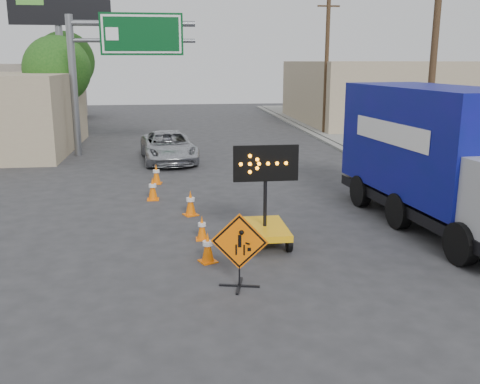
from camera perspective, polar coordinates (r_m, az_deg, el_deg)
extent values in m
plane|color=#2D2D30|center=(10.73, 3.34, -11.85)|extent=(100.00, 100.00, 0.00)
cube|color=gray|center=(26.51, 12.68, 3.53)|extent=(0.40, 60.00, 0.12)
cube|color=gray|center=(27.38, 17.22, 3.60)|extent=(4.00, 60.00, 0.15)
cube|color=tan|center=(42.26, 13.38, 10.28)|extent=(10.00, 14.00, 4.60)
cylinder|color=slate|center=(27.91, -17.31, 10.66)|extent=(0.36, 0.36, 6.80)
cylinder|color=slate|center=(27.60, -11.35, 17.22)|extent=(6.00, 0.28, 0.28)
cylinder|color=slate|center=(27.56, -11.27, 15.56)|extent=(6.00, 0.20, 0.20)
cube|color=#043E17|center=(27.43, -10.45, 16.23)|extent=(4.00, 0.10, 2.00)
cube|color=silver|center=(27.36, -10.46, 16.24)|extent=(3.80, 0.01, 1.80)
cylinder|color=slate|center=(36.11, -18.52, 12.91)|extent=(0.44, 0.44, 9.00)
cylinder|color=#462E1E|center=(21.84, 19.89, 12.65)|extent=(0.26, 0.26, 9.00)
cylinder|color=#462E1E|center=(34.91, 9.22, 13.42)|extent=(0.26, 0.26, 9.00)
cube|color=#462E1E|center=(35.06, 9.44, 18.98)|extent=(1.40, 0.10, 0.10)
cylinder|color=#462E1E|center=(32.23, -18.56, 7.74)|extent=(0.28, 0.28, 3.25)
sphere|color=#1A4A15|center=(32.09, -18.92, 12.27)|extent=(3.71, 3.71, 3.71)
cylinder|color=#462E1E|center=(40.24, -17.87, 9.11)|extent=(0.28, 0.28, 3.58)
sphere|color=#1A4A15|center=(40.13, -18.18, 13.11)|extent=(4.10, 4.10, 4.10)
cube|color=black|center=(11.47, -0.06, -9.97)|extent=(0.85, 0.26, 0.04)
cube|color=black|center=(11.47, -0.06, -9.97)|extent=(0.26, 0.85, 0.04)
cylinder|color=black|center=(11.35, -0.06, -8.51)|extent=(0.03, 0.03, 0.67)
cube|color=#FF6A05|center=(11.11, -0.07, -5.32)|extent=(1.19, 0.31, 1.22)
cube|color=black|center=(11.11, -0.07, -5.32)|extent=(1.10, 0.27, 1.14)
cube|color=#FFB30E|center=(13.88, 2.66, -3.95)|extent=(1.10, 1.83, 0.16)
cylinder|color=black|center=(13.59, 2.71, 0.28)|extent=(0.09, 0.09, 2.02)
cube|color=black|center=(13.45, 2.74, 3.13)|extent=(1.65, 0.09, 0.92)
imported|color=#B3B5BA|center=(25.44, -7.64, 4.81)|extent=(2.89, 5.33, 1.42)
cube|color=black|center=(16.19, 20.57, -1.50)|extent=(3.23, 8.38, 0.31)
cube|color=navy|center=(16.55, 19.79, 5.23)|extent=(3.16, 6.56, 3.07)
cube|color=#FF6A05|center=(12.82, -3.44, -7.38)|extent=(0.49, 0.49, 0.03)
cone|color=#FF6A05|center=(12.69, -3.47, -5.83)|extent=(0.29, 0.29, 0.70)
cylinder|color=silver|center=(12.66, -3.47, -5.47)|extent=(0.24, 0.24, 0.10)
cube|color=#FF6A05|center=(14.37, -4.06, -5.01)|extent=(0.34, 0.34, 0.03)
cone|color=#FF6A05|center=(14.27, -4.08, -3.76)|extent=(0.26, 0.26, 0.63)
cylinder|color=silver|center=(14.25, -4.08, -3.47)|extent=(0.21, 0.21, 0.09)
cube|color=#FF6A05|center=(16.61, -5.27, -2.41)|extent=(0.52, 0.52, 0.03)
cone|color=#FF6A05|center=(16.50, -5.30, -1.09)|extent=(0.31, 0.31, 0.76)
cylinder|color=silver|center=(16.48, -5.31, -0.79)|extent=(0.26, 0.26, 0.11)
cube|color=#FF6A05|center=(18.60, -9.26, -0.77)|extent=(0.40, 0.40, 0.03)
cone|color=#FF6A05|center=(18.50, -9.30, 0.42)|extent=(0.31, 0.31, 0.76)
cylinder|color=silver|center=(18.48, -9.31, 0.69)|extent=(0.26, 0.26, 0.11)
cube|color=#FF6A05|center=(21.01, -8.88, 0.93)|extent=(0.45, 0.45, 0.03)
cone|color=#FF6A05|center=(20.93, -8.92, 1.97)|extent=(0.31, 0.31, 0.75)
cylinder|color=silver|center=(20.91, -8.93, 2.21)|extent=(0.25, 0.25, 0.11)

